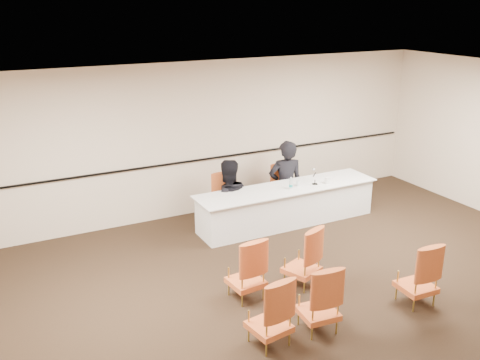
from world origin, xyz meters
name	(u,v)px	position (x,y,z in m)	size (l,w,h in m)	color
floor	(317,306)	(0.00, 0.00, 0.00)	(10.00, 10.00, 0.00)	black
ceiling	(328,92)	(0.00, 0.00, 3.00)	(10.00, 10.00, 0.00)	white
wall_back	(202,139)	(0.00, 4.00, 1.50)	(10.00, 0.04, 3.00)	beige
wall_rail	(203,159)	(0.00, 3.96, 1.10)	(9.80, 0.04, 0.03)	black
panel_table	(287,205)	(1.18, 2.70, 0.36)	(3.61, 0.84, 0.72)	silver
panelist_main	(285,187)	(1.47, 3.25, 0.51)	(0.70, 0.46, 1.93)	black
panelist_main_chair	(285,189)	(1.47, 3.25, 0.47)	(0.50, 0.50, 0.95)	#BA4721
panelist_second	(227,205)	(0.18, 3.24, 0.35)	(0.88, 0.69, 1.81)	black
panelist_second_chair	(227,199)	(0.18, 3.24, 0.47)	(0.50, 0.50, 0.95)	#BA4721
papers	(316,184)	(1.77, 2.63, 0.73)	(0.30, 0.22, 0.00)	white
microphone	(315,177)	(1.72, 2.60, 0.87)	(0.10, 0.21, 0.29)	black
water_bottle	(291,183)	(1.18, 2.60, 0.84)	(0.07, 0.07, 0.23)	teal
drinking_glass	(298,183)	(1.39, 2.68, 0.77)	(0.06, 0.06, 0.10)	silver
coffee_cup	(327,181)	(1.95, 2.52, 0.79)	(0.09, 0.09, 0.13)	white
aud_chair_front_left	(246,268)	(-0.78, 0.66, 0.47)	(0.50, 0.50, 0.95)	#BA4721
aud_chair_front_mid	(302,256)	(0.13, 0.61, 0.47)	(0.50, 0.50, 0.95)	#BA4721
aud_chair_back_left	(269,310)	(-1.04, -0.44, 0.47)	(0.50, 0.50, 0.95)	#BA4721
aud_chair_back_mid	(319,297)	(-0.33, -0.46, 0.47)	(0.50, 0.50, 0.95)	#BA4721
aud_chair_back_right	(418,272)	(1.28, -0.55, 0.47)	(0.50, 0.50, 0.95)	#BA4721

